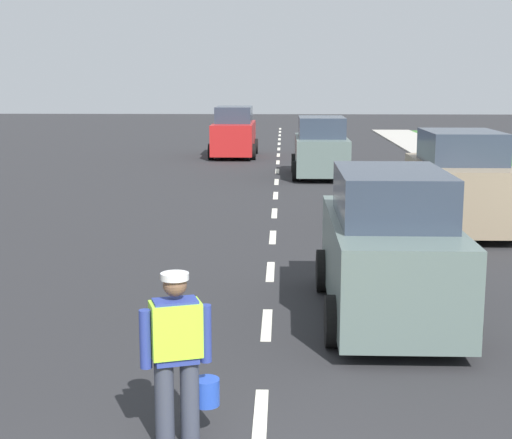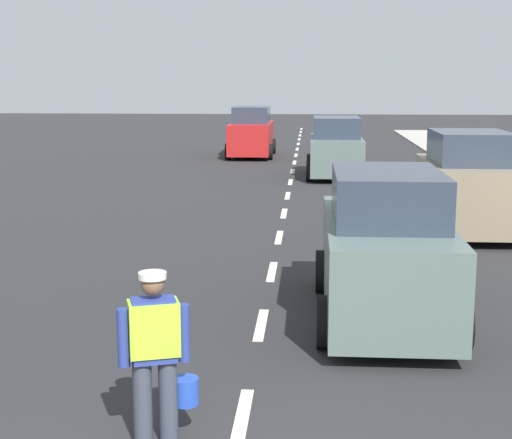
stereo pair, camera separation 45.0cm
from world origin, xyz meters
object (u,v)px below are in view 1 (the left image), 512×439
Objects in this scene: road_worker at (179,350)px; car_parked_far at (459,184)px; car_outgoing_ahead at (389,249)px; car_oncoming_third at (234,133)px; car_outgoing_far at (321,149)px.

road_worker is 0.41× the size of car_parked_far.
car_parked_far is 0.96× the size of car_outgoing_ahead.
car_oncoming_third is 1.03× the size of car_outgoing_ahead.
car_outgoing_ahead reaches higher than road_worker.
car_parked_far is at bearing -69.49° from car_oncoming_third.
car_outgoing_ahead is 16.04m from car_outgoing_far.
car_outgoing_ahead is (2.47, 4.03, 0.07)m from road_worker.
car_oncoming_third is 23.22m from car_outgoing_ahead.
car_parked_far is 9.85m from car_outgoing_far.
car_outgoing_far is (-2.65, 9.49, -0.08)m from car_parked_far.
car_parked_far is (6.12, -16.37, 0.04)m from car_oncoming_third.
car_outgoing_far is (-0.20, 16.04, -0.03)m from car_outgoing_ahead.
car_oncoming_third reaches higher than car_outgoing_far.
car_oncoming_third is 1.08× the size of car_outgoing_far.
car_outgoing_far is at bearing 90.70° from car_outgoing_ahead.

